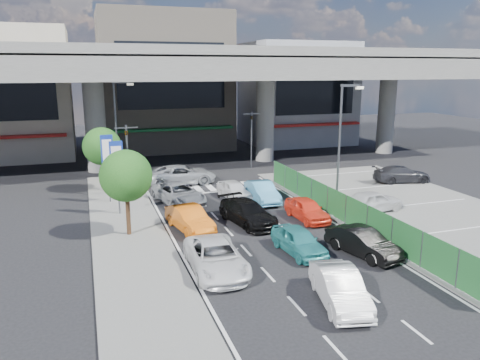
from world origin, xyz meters
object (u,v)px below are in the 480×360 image
object	(u,v)px
traffic_light_right	(251,125)
hatch_black_mid_right	(363,242)
parked_sedan_dgrey	(402,174)
traffic_light_left	(127,143)
street_lamp_left	(118,122)
sedan_white_front_mid	(234,190)
tree_near	(126,176)
signboard_far	(108,159)
taxi_orange_left	(190,219)
signboard_near	(117,168)
taxi_teal_mid	(299,241)
tree_far	(102,147)
wagon_silver_front_left	(179,194)
street_lamp_right	(342,134)
sedan_black_mid	(248,213)
traffic_cone	(333,208)
kei_truck_front_right	(262,192)
taxi_orange_right	(307,209)
sedan_white_mid_left	(216,257)
crossing_wagon_silver	(182,175)
hatch_white_back_mid	(340,288)
parked_sedan_white	(373,201)

from	to	relation	value
traffic_light_right	hatch_black_mid_right	bearing A→B (deg)	-94.96
parked_sedan_dgrey	traffic_light_left	bearing A→B (deg)	93.39
street_lamp_left	sedan_white_front_mid	xyz separation A→B (m)	(7.13, -8.47, -4.14)
tree_near	signboard_far	bearing A→B (deg)	94.90
taxi_orange_left	tree_near	bearing A→B (deg)	166.79
signboard_near	taxi_teal_mid	world-z (taller)	signboard_near
tree_far	taxi_teal_mid	distance (m)	18.06
taxi_orange_left	wagon_silver_front_left	bearing A→B (deg)	73.83
street_lamp_right	street_lamp_left	world-z (taller)	same
street_lamp_right	hatch_black_mid_right	distance (m)	9.99
sedan_black_mid	traffic_cone	world-z (taller)	sedan_black_mid
traffic_cone	signboard_near	bearing A→B (deg)	162.67
street_lamp_left	tree_far	world-z (taller)	street_lamp_left
traffic_light_left	kei_truck_front_right	size ratio (longest dim) A/B	1.24
taxi_orange_right	sedan_white_mid_left	bearing A→B (deg)	-145.06
street_lamp_right	signboard_far	world-z (taller)	street_lamp_right
traffic_light_right	kei_truck_front_right	xyz separation A→B (m)	(-3.11, -10.88, -3.25)
sedan_white_front_mid	parked_sedan_dgrey	bearing A→B (deg)	-6.39
hatch_black_mid_right	traffic_cone	distance (m)	6.69
taxi_orange_left	sedan_white_front_mid	world-z (taller)	taxi_orange_left
taxi_orange_right	wagon_silver_front_left	xyz separation A→B (m)	(-6.70, 5.92, 0.04)
sedan_black_mid	wagon_silver_front_left	world-z (taller)	wagon_silver_front_left
street_lamp_left	sedan_black_mid	size ratio (longest dim) A/B	1.69
kei_truck_front_right	taxi_teal_mid	bearing A→B (deg)	-97.56
sedan_white_front_mid	kei_truck_front_right	xyz separation A→B (m)	(1.59, -1.41, 0.06)
tree_near	wagon_silver_front_left	world-z (taller)	tree_near
street_lamp_right	crossing_wagon_silver	xyz separation A→B (m)	(-9.00, 8.92, -4.02)
signboard_near	tree_far	xyz separation A→B (m)	(-0.60, 6.51, 0.32)
tree_near	hatch_white_back_mid	bearing A→B (deg)	-55.78
street_lamp_right	taxi_teal_mid	world-z (taller)	street_lamp_right
hatch_black_mid_right	traffic_cone	world-z (taller)	hatch_black_mid_right
signboard_near	sedan_white_front_mid	xyz separation A→B (m)	(8.01, 1.54, -2.44)
traffic_light_left	taxi_orange_right	size ratio (longest dim) A/B	1.36
street_lamp_right	traffic_cone	xyz separation A→B (m)	(-1.57, -2.00, -4.37)
traffic_light_right	hatch_black_mid_right	world-z (taller)	traffic_light_right
taxi_teal_mid	crossing_wagon_silver	distance (m)	16.28
signboard_far	taxi_teal_mid	bearing A→B (deg)	-55.40
taxi_orange_left	parked_sedan_dgrey	size ratio (longest dim) A/B	0.92
traffic_light_right	parked_sedan_dgrey	bearing A→B (deg)	-44.52
traffic_light_right	taxi_teal_mid	distance (m)	20.96
traffic_light_right	hatch_black_mid_right	distance (m)	21.72
tree_near	parked_sedan_dgrey	bearing A→B (deg)	14.43
taxi_teal_mid	traffic_cone	xyz separation A→B (m)	(4.82, 5.15, -0.26)
taxi_orange_left	sedan_black_mid	distance (m)	3.51
tree_far	sedan_white_mid_left	xyz separation A→B (m)	(4.10, -16.45, -2.70)
signboard_far	parked_sedan_white	distance (m)	17.59
taxi_orange_right	kei_truck_front_right	size ratio (longest dim) A/B	0.91
taxi_orange_left	sedan_white_front_mid	xyz separation A→B (m)	(4.44, 5.65, -0.06)
street_lamp_right	crossing_wagon_silver	distance (m)	13.29
crossing_wagon_silver	sedan_white_front_mid	bearing A→B (deg)	-152.05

